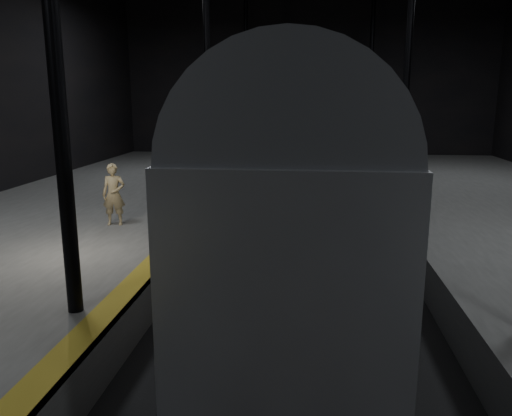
# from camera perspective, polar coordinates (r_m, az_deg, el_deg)

# --- Properties ---
(ground) EXTENTS (44.00, 44.00, 0.00)m
(ground) POSITION_cam_1_polar(r_m,az_deg,el_deg) (12.70, 4.69, -9.11)
(ground) COLOR black
(ground) RESTS_ON ground
(platform_left) EXTENTS (9.00, 43.80, 1.00)m
(platform_left) POSITION_cam_1_polar(r_m,az_deg,el_deg) (14.72, -26.03, -5.26)
(platform_left) COLOR #51514F
(platform_left) RESTS_ON ground
(tactile_strip) EXTENTS (0.50, 43.80, 0.01)m
(tactile_strip) POSITION_cam_1_polar(r_m,az_deg,el_deg) (12.84, -9.91, -4.27)
(tactile_strip) COLOR olive
(tactile_strip) RESTS_ON platform_left
(track) EXTENTS (2.40, 43.00, 0.24)m
(track) POSITION_cam_1_polar(r_m,az_deg,el_deg) (12.67, 4.70, -8.83)
(track) COLOR #3F3328
(track) RESTS_ON ground
(train) EXTENTS (2.93, 19.58, 5.23)m
(train) POSITION_cam_1_polar(r_m,az_deg,el_deg) (14.77, 5.20, 5.65)
(train) COLOR #9B9DA3
(train) RESTS_ON ground
(woman) EXTENTS (0.72, 0.53, 1.82)m
(woman) POSITION_cam_1_polar(r_m,az_deg,el_deg) (15.13, -15.94, 1.50)
(woman) COLOR tan
(woman) RESTS_ON platform_left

